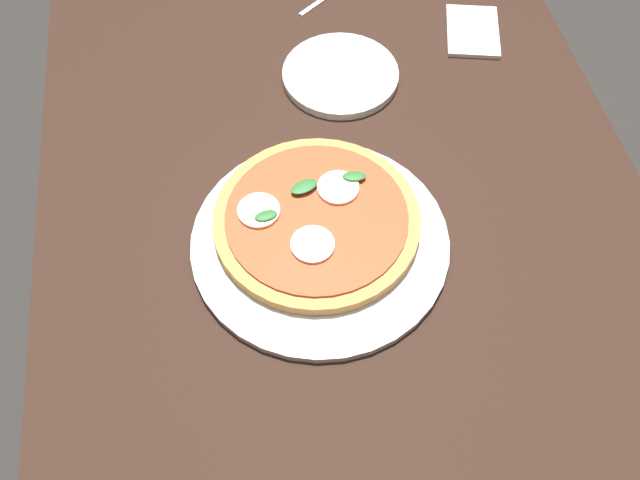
% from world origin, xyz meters
% --- Properties ---
extents(ground_plane, '(6.00, 6.00, 0.00)m').
position_xyz_m(ground_plane, '(0.00, 0.00, 0.00)').
color(ground_plane, '#2D2B28').
extents(dining_table, '(1.48, 0.89, 0.71)m').
position_xyz_m(dining_table, '(0.00, 0.00, 0.62)').
color(dining_table, black).
rests_on(dining_table, ground_plane).
extents(serving_tray, '(0.36, 0.36, 0.01)m').
position_xyz_m(serving_tray, '(-0.01, -0.05, 0.72)').
color(serving_tray, silver).
rests_on(serving_tray, dining_table).
extents(pizza, '(0.29, 0.29, 0.03)m').
position_xyz_m(pizza, '(-0.04, -0.05, 0.74)').
color(pizza, tan).
rests_on(pizza, serving_tray).
extents(plate_white, '(0.19, 0.19, 0.01)m').
position_xyz_m(plate_white, '(-0.34, 0.04, 0.72)').
color(plate_white, white).
rests_on(plate_white, dining_table).
extents(napkin, '(0.15, 0.12, 0.01)m').
position_xyz_m(napkin, '(-0.41, 0.29, 0.72)').
color(napkin, white).
rests_on(napkin, dining_table).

